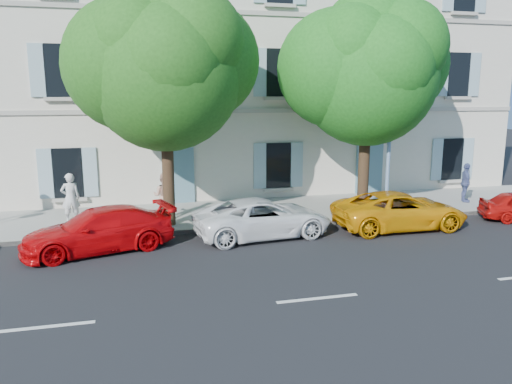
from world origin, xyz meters
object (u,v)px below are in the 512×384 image
object	(u,v)px
car_yellow_supercar	(400,210)
pedestrian_b	(164,196)
tree_left	(165,74)
pedestrian_c	(466,183)
tree_right	(368,77)
car_white_coupe	(263,218)
pedestrian_a	(70,198)
street_lamp	(393,104)
car_red_coupe	(99,230)

from	to	relation	value
car_yellow_supercar	pedestrian_b	distance (m)	8.56
tree_left	pedestrian_c	bearing A→B (deg)	3.36
tree_left	pedestrian_b	distance (m)	4.47
tree_left	tree_right	xyz separation A→B (m)	(7.62, 0.36, -0.04)
car_white_coupe	pedestrian_a	world-z (taller)	pedestrian_a
car_yellow_supercar	pedestrian_c	world-z (taller)	pedestrian_c
pedestrian_a	pedestrian_c	size ratio (longest dim) A/B	1.08
car_yellow_supercar	street_lamp	bearing A→B (deg)	-14.27
tree_right	street_lamp	world-z (taller)	tree_right
car_white_coupe	car_red_coupe	bearing A→B (deg)	86.99
car_red_coupe	pedestrian_a	xyz separation A→B (m)	(-1.12, 3.24, 0.39)
car_red_coupe	street_lamp	bearing A→B (deg)	84.16
tree_left	pedestrian_b	xyz separation A→B (m)	(-0.11, 0.93, -4.38)
car_red_coupe	pedestrian_b	bearing A→B (deg)	128.73
car_red_coupe	pedestrian_b	size ratio (longest dim) A/B	2.64
car_red_coupe	tree_right	bearing A→B (deg)	88.54
street_lamp	pedestrian_a	size ratio (longest dim) A/B	4.11
pedestrian_c	tree_left	bearing A→B (deg)	116.02
car_red_coupe	tree_left	xyz separation A→B (m)	(2.29, 2.06, 4.73)
tree_left	pedestrian_c	xyz separation A→B (m)	(12.60, 0.74, -4.40)
car_yellow_supercar	pedestrian_a	distance (m)	11.79
car_yellow_supercar	pedestrian_c	size ratio (longest dim) A/B	2.83
car_red_coupe	car_yellow_supercar	size ratio (longest dim) A/B	0.96
pedestrian_b	pedestrian_c	size ratio (longest dim) A/B	1.03
tree_right	street_lamp	size ratio (longest dim) A/B	1.09
pedestrian_b	pedestrian_c	bearing A→B (deg)	-159.01
car_red_coupe	car_white_coupe	bearing A→B (deg)	78.07
tree_left	pedestrian_a	world-z (taller)	tree_left
tree_right	pedestrian_a	world-z (taller)	tree_right
car_yellow_supercar	pedestrian_b	xyz separation A→B (m)	(-8.06, 2.88, 0.35)
car_white_coupe	pedestrian_a	bearing A→B (deg)	58.95
pedestrian_a	pedestrian_c	xyz separation A→B (m)	(16.01, -0.44, -0.07)
car_red_coupe	car_yellow_supercar	bearing A→B (deg)	75.47
car_yellow_supercar	tree_right	bearing A→B (deg)	8.65
tree_left	pedestrian_a	size ratio (longest dim) A/B	4.51
car_white_coupe	tree_left	world-z (taller)	tree_left
car_red_coupe	pedestrian_c	bearing A→B (deg)	85.47
tree_right	pedestrian_a	xyz separation A→B (m)	(-11.03, 0.82, -4.29)
car_white_coupe	car_yellow_supercar	bearing A→B (deg)	-98.36
car_yellow_supercar	street_lamp	distance (m)	4.06
car_red_coupe	car_white_coupe	xyz separation A→B (m)	(5.26, 0.30, -0.01)
tree_right	pedestrian_b	distance (m)	8.88
car_red_coupe	street_lamp	world-z (taller)	street_lamp
car_white_coupe	car_yellow_supercar	size ratio (longest dim) A/B	0.98
car_yellow_supercar	pedestrian_a	bearing A→B (deg)	75.15
tree_left	pedestrian_c	distance (m)	13.36
car_yellow_supercar	car_white_coupe	bearing A→B (deg)	88.44
pedestrian_c	car_white_coupe	bearing A→B (deg)	127.22
street_lamp	pedestrian_c	xyz separation A→B (m)	(4.22, 1.05, -3.37)
car_red_coupe	car_white_coupe	world-z (taller)	car_red_coupe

